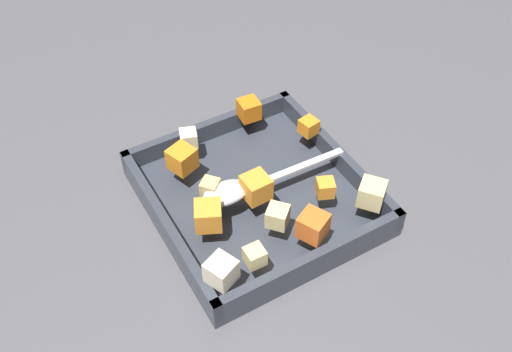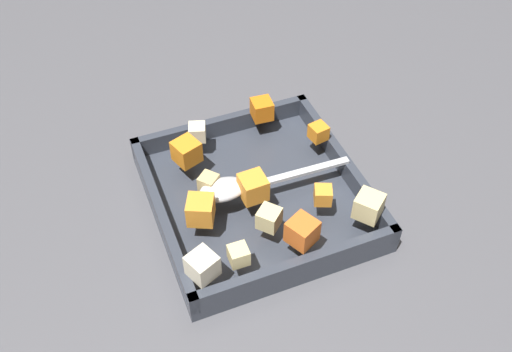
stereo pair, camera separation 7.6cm
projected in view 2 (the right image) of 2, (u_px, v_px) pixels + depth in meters
The scene contains 16 objects.
ground_plane at pixel (251, 195), 0.81m from camera, with size 4.00×4.00×0.00m, color #4C4C51.
baking_dish at pixel (256, 197), 0.79m from camera, with size 0.29×0.28×0.04m.
carrot_chunk_far_left at pixel (201, 210), 0.72m from camera, with size 0.03×0.03×0.03m, color orange.
carrot_chunk_back_center at pixel (186, 152), 0.79m from camera, with size 0.03×0.03×0.03m, color orange.
carrot_chunk_corner_se at pixel (323, 195), 0.74m from camera, with size 0.02×0.02×0.02m, color orange.
carrot_chunk_rim_edge at pixel (262, 109), 0.85m from camera, with size 0.03×0.03×0.03m, color orange.
carrot_chunk_near_right at pixel (318, 132), 0.82m from camera, with size 0.02×0.02×0.02m, color orange.
carrot_chunk_corner_ne at pixel (253, 187), 0.74m from camera, with size 0.03×0.03×0.03m, color orange.
carrot_chunk_near_left at pixel (302, 231), 0.69m from camera, with size 0.03×0.03×0.03m, color orange.
potato_chunk_center at pixel (209, 183), 0.75m from camera, with size 0.02×0.02×0.02m, color tan.
potato_chunk_corner_nw at pixel (269, 218), 0.71m from camera, with size 0.03×0.03×0.03m, color #E0CC89.
potato_chunk_near_spoon at pixel (239, 255), 0.68m from camera, with size 0.02×0.02×0.02m, color #E0CC89.
potato_chunk_under_handle at pixel (369, 206), 0.72m from camera, with size 0.03×0.03×0.03m, color #E0CC89.
potato_chunk_heap_top at pixel (197, 132), 0.82m from camera, with size 0.02×0.02×0.02m, color beige.
parsnip_chunk_mid_left at pixel (202, 266), 0.66m from camera, with size 0.03×0.03×0.03m, color beige.
serving_spoon at pixel (233, 187), 0.75m from camera, with size 0.04×0.21×0.02m.
Camera 2 is at (-0.51, 0.19, 0.61)m, focal length 40.58 mm.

